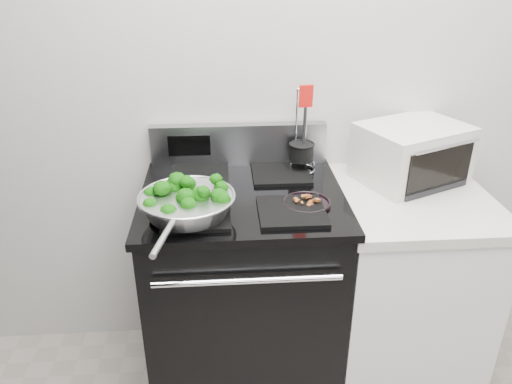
{
  "coord_description": "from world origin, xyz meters",
  "views": [
    {
      "loc": [
        -0.37,
        -0.33,
        1.81
      ],
      "look_at": [
        -0.25,
        1.36,
        0.98
      ],
      "focal_mm": 35.0,
      "sensor_mm": 36.0,
      "label": 1
    }
  ],
  "objects": [
    {
      "name": "utensil_holder",
      "position": [
        -0.04,
        1.61,
        1.02
      ],
      "size": [
        0.12,
        0.12,
        0.37
      ],
      "rotation": [
        0.0,
        0.0,
        0.09
      ],
      "color": "silver",
      "rests_on": "gas_range"
    },
    {
      "name": "broccoli_pile",
      "position": [
        -0.5,
        1.24,
        1.02
      ],
      "size": [
        0.27,
        0.27,
        0.09
      ],
      "primitive_type": null,
      "color": "black",
      "rests_on": "skillet"
    },
    {
      "name": "bacon_plate",
      "position": [
        -0.06,
        1.3,
        0.97
      ],
      "size": [
        0.18,
        0.18,
        0.04
      ],
      "rotation": [
        0.0,
        0.0,
        0.18
      ],
      "color": "black",
      "rests_on": "gas_range"
    },
    {
      "name": "toaster_oven",
      "position": [
        0.42,
        1.56,
        1.04
      ],
      "size": [
        0.51,
        0.46,
        0.24
      ],
      "rotation": [
        0.0,
        0.0,
        0.42
      ],
      "color": "silver",
      "rests_on": "counter"
    },
    {
      "name": "back_wall",
      "position": [
        0.0,
        1.75,
        1.35
      ],
      "size": [
        4.0,
        0.02,
        2.7
      ],
      "primitive_type": "cube",
      "color": "#B3B1AA",
      "rests_on": "ground"
    },
    {
      "name": "gas_range",
      "position": [
        -0.3,
        1.41,
        0.49
      ],
      "size": [
        0.79,
        0.69,
        1.13
      ],
      "color": "black",
      "rests_on": "floor"
    },
    {
      "name": "skillet",
      "position": [
        -0.5,
        1.24,
        1.0
      ],
      "size": [
        0.34,
        0.54,
        0.07
      ],
      "rotation": [
        0.0,
        0.0,
        -0.21
      ],
      "color": "silver",
      "rests_on": "gas_range"
    },
    {
      "name": "counter",
      "position": [
        0.39,
        1.41,
        0.46
      ],
      "size": [
        0.62,
        0.68,
        0.92
      ],
      "color": "white",
      "rests_on": "floor"
    }
  ]
}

